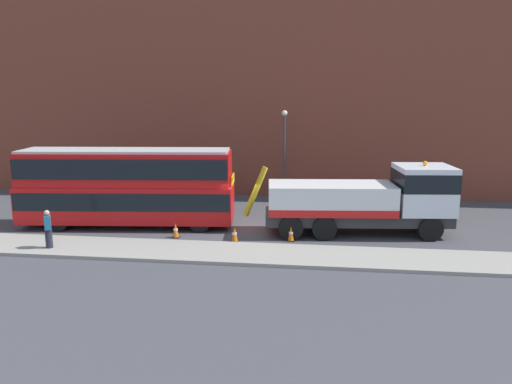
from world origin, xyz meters
TOP-DOWN VIEW (x-y plane):
  - ground_plane at (0.00, 0.00)m, footprint 120.00×120.00m
  - near_kerb at (0.00, -4.20)m, footprint 60.00×2.80m
  - building_facade at (0.00, 8.94)m, footprint 60.00×1.50m
  - recovery_tow_truck at (5.87, -0.20)m, footprint 10.23×3.50m
  - double_decker_bus at (-6.38, -0.25)m, footprint 11.19×3.61m
  - pedestrian_onlooker at (-8.31, -4.67)m, footprint 0.42×0.48m
  - traffic_cone_near_bus at (-3.34, -1.98)m, footprint 0.36×0.36m
  - traffic_cone_midway at (-0.39, -2.32)m, footprint 0.36×0.36m
  - traffic_cone_near_truck at (2.24, -1.86)m, footprint 0.36×0.36m
  - street_lamp at (1.31, 6.75)m, footprint 0.36×0.36m

SIDE VIEW (x-z plane):
  - ground_plane at x=0.00m, z-range 0.00..0.00m
  - near_kerb at x=0.00m, z-range 0.00..0.15m
  - traffic_cone_near_bus at x=-3.34m, z-range -0.02..0.70m
  - traffic_cone_midway at x=-0.39m, z-range -0.02..0.70m
  - traffic_cone_near_truck at x=2.24m, z-range -0.02..0.70m
  - pedestrian_onlooker at x=-8.31m, z-range 0.13..1.84m
  - recovery_tow_truck at x=5.87m, z-range -0.08..3.59m
  - double_decker_bus at x=-6.38m, z-range 0.20..4.26m
  - street_lamp at x=1.31m, z-range 0.56..6.39m
  - building_facade at x=0.00m, z-range 0.07..16.07m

